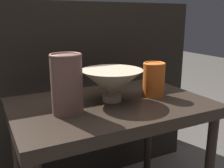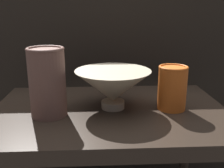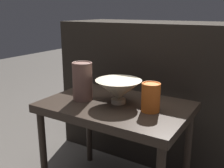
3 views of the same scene
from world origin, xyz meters
name	(u,v)px [view 3 (image 3 of 3)]	position (x,y,z in m)	size (l,w,h in m)	color
table	(116,115)	(0.00, 0.00, 0.45)	(0.70, 0.46, 0.52)	#2D231C
couch_backdrop	(159,89)	(0.00, 0.57, 0.44)	(1.25, 0.50, 0.88)	black
bowl	(118,90)	(0.01, 0.01, 0.58)	(0.22, 0.22, 0.12)	#C1B293
vase_textured_left	(82,81)	(-0.17, -0.04, 0.61)	(0.10, 0.10, 0.19)	brown
vase_colorful_right	(151,97)	(0.18, -0.01, 0.58)	(0.08, 0.08, 0.13)	orange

